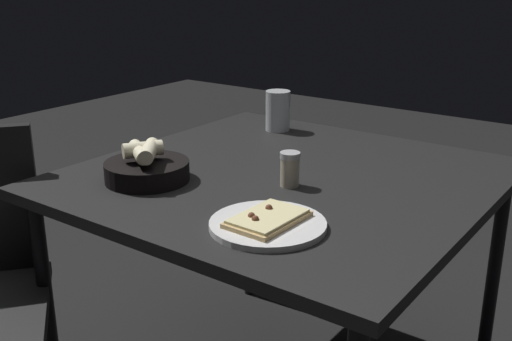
# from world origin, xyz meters

# --- Properties ---
(dining_table) EXTENTS (1.05, 1.05, 0.74)m
(dining_table) POSITION_xyz_m (0.00, 0.00, 0.68)
(dining_table) COLOR black
(dining_table) RESTS_ON ground
(pizza_plate) EXTENTS (0.25, 0.25, 0.04)m
(pizza_plate) POSITION_xyz_m (-0.17, 0.32, 0.75)
(pizza_plate) COLOR silver
(pizza_plate) RESTS_ON dining_table
(bread_basket) EXTENTS (0.22, 0.22, 0.11)m
(bread_basket) POSITION_xyz_m (0.26, 0.26, 0.77)
(bread_basket) COLOR black
(bread_basket) RESTS_ON dining_table
(beer_glass) EXTENTS (0.08, 0.08, 0.14)m
(beer_glass) POSITION_xyz_m (0.27, -0.37, 0.80)
(beer_glass) COLOR silver
(beer_glass) RESTS_ON dining_table
(pepper_shaker) EXTENTS (0.05, 0.05, 0.09)m
(pepper_shaker) POSITION_xyz_m (-0.07, 0.07, 0.78)
(pepper_shaker) COLOR #BFB299
(pepper_shaker) RESTS_ON dining_table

